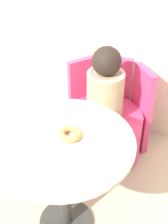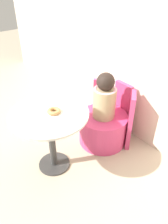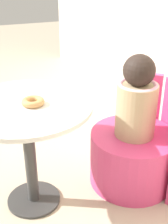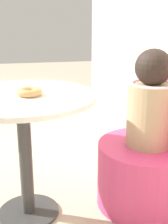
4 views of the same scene
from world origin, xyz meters
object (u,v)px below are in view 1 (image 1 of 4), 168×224
tub_chair (103,135)px  donut (70,134)px  child_figure (105,86)px  round_table (63,160)px

tub_chair → donut: 0.85m
child_figure → tub_chair: bearing=180.0°
round_table → child_figure: size_ratio=1.40×
round_table → tub_chair: round_table is taller
round_table → child_figure: bearing=87.3°
tub_chair → child_figure: child_figure is taller
round_table → child_figure: child_figure is taller
round_table → donut: size_ratio=5.98×
child_figure → donut: 0.67m
round_table → tub_chair: size_ratio=1.32×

